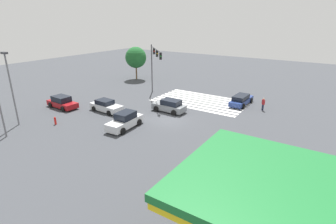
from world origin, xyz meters
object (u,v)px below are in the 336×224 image
Objects in this scene: car_0 at (169,106)px; car_4 at (241,100)px; pedestrian at (263,104)px; fire_hydrant at (55,121)px; street_light_pole_a at (10,82)px; tree_corner_b at (136,57)px; car_5 at (106,106)px; traffic_signal_mast at (154,60)px; car_2 at (62,102)px; car_1 at (125,121)px; car_3 at (314,171)px.

car_4 is at bearing -129.73° from car_0.
pedestrian is 1.87× the size of fire_hydrant.
street_light_pole_a is 1.29× the size of tree_corner_b.
car_5 is 18.57m from tree_corner_b.
car_0 is at bearing -128.20° from fire_hydrant.
street_light_pole_a is at bearing -64.62° from traffic_signal_mast.
traffic_signal_mast reaches higher than fire_hydrant.
fire_hydrant is at bearing 107.63° from tree_corner_b.
car_2 is at bearing -16.90° from pedestrian.
tree_corner_b is at bearing -146.04° from car_1.
traffic_signal_mast is 13.18m from car_4.
car_0 is 19.61m from tree_corner_b.
tree_corner_b reaches higher than car_5.
car_4 is (-11.86, -3.20, -4.76)m from traffic_signal_mast.
street_light_pole_a is (-1.02, 6.26, 3.97)m from car_2.
street_light_pole_a reaches higher than fire_hydrant.
car_3 is 5.60× the size of fire_hydrant.
fire_hydrant is (6.96, 3.48, -0.34)m from car_1.
tree_corner_b is at bearing 150.55° from car_3.
traffic_signal_mast is 1.21× the size of tree_corner_b.
fire_hydrant is at bearing -55.47° from traffic_signal_mast.
traffic_signal_mast reaches higher than car_3.
car_1 is 5.21× the size of fire_hydrant.
car_4 is at bearing 38.51° from car_2.
car_5 is (-5.79, -2.09, -0.04)m from car_2.
car_4 is at bearing -129.17° from fire_hydrant.
car_3 is (-21.89, 10.91, -4.75)m from traffic_signal_mast.
car_2 is (12.43, 6.26, -0.04)m from car_0.
car_0 is 0.54× the size of street_light_pole_a.
pedestrian is at bearing 168.18° from tree_corner_b.
car_1 is 0.93× the size of car_3.
fire_hydrant is (-7.08, 22.26, -3.65)m from tree_corner_b.
tree_corner_b is at bearing -72.37° from fire_hydrant.
car_4 is (-6.48, -7.60, -0.09)m from car_0.
car_0 is 13.92m from car_2.
car_2 is (7.04, 10.66, -4.72)m from traffic_signal_mast.
traffic_signal_mast is 12.86m from car_1.
car_5 is at bearing -53.36° from traffic_signal_mast.
car_1 reaches higher than car_5.
traffic_signal_mast reaches higher than car_5.
pedestrian reaches higher than car_4.
traffic_signal_mast is at bearing 84.09° from car_5.
car_3 reaches higher than car_5.
pedestrian reaches higher than car_5.
car_2 is at bearing 98.57° from tree_corner_b.
car_5 is 10.41m from street_light_pole_a.
car_2 is 2.79× the size of pedestrian.
street_light_pole_a reaches higher than tree_corner_b.
car_0 is 0.94× the size of car_2.
pedestrian reaches higher than car_0.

